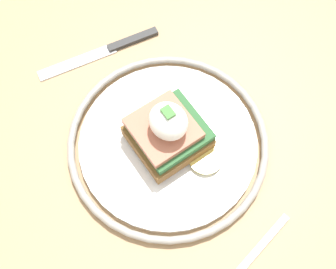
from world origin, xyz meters
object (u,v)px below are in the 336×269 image
object	(u,v)px
sandwich	(168,132)
knife	(109,49)
fork	(248,261)
plate	(168,142)

from	to	relation	value
sandwich	knife	bearing A→B (deg)	-4.66
sandwich	knife	xyz separation A→B (m)	(0.18, -0.01, -0.04)
fork	knife	xyz separation A→B (m)	(0.36, -0.02, 0.00)
plate	knife	bearing A→B (deg)	-4.72
sandwich	fork	world-z (taller)	sandwich
knife	sandwich	bearing A→B (deg)	175.34
sandwich	fork	distance (m)	0.19
knife	fork	bearing A→B (deg)	176.36
plate	sandwich	xyz separation A→B (m)	(-0.00, -0.00, 0.04)
fork	knife	distance (m)	0.36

